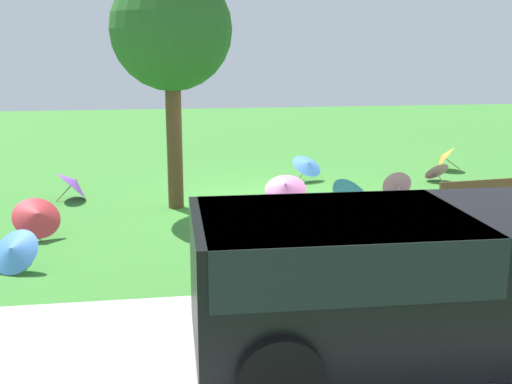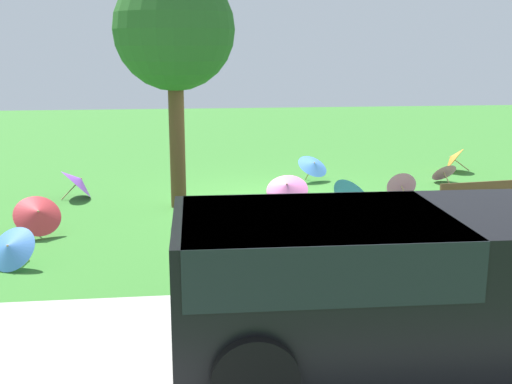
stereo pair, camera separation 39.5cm
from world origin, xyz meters
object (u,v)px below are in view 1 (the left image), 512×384
at_px(parasol_red_0, 37,216).
at_px(parasol_pink_3, 285,187).
at_px(parasol_orange_0, 443,157).
at_px(parasol_blue_1, 308,164).
at_px(parasol_purple_0, 73,183).
at_px(parasol_teal_0, 290,215).
at_px(park_bench, 476,203).
at_px(parasol_pink_0, 396,184).
at_px(parasol_pink_1, 390,223).
at_px(parasol_blue_2, 355,197).
at_px(van_dark, 407,272).
at_px(parasol_pink_2, 435,169).
at_px(parasol_blue_0, 13,250).
at_px(shade_tree, 171,32).

bearing_deg(parasol_red_0, parasol_pink_3, -165.60).
relative_size(parasol_orange_0, parasol_blue_1, 0.94).
xyz_separation_m(parasol_purple_0, parasol_blue_1, (-5.22, -1.08, 0.05)).
bearing_deg(parasol_teal_0, parasol_pink_3, -98.85).
xyz_separation_m(park_bench, parasol_pink_3, (3.05, -1.61, 0.04)).
distance_m(parasol_pink_0, parasol_red_0, 7.17).
distance_m(parasol_pink_1, parasol_blue_1, 4.87).
height_order(parasol_pink_1, parasol_pink_3, parasol_pink_3).
height_order(parasol_teal_0, parasol_pink_3, parasol_teal_0).
distance_m(park_bench, parasol_orange_0, 5.51).
relative_size(parasol_blue_1, parasol_blue_2, 0.87).
distance_m(van_dark, parasol_blue_2, 5.21).
bearing_deg(van_dark, parasol_pink_2, -116.08).
xyz_separation_m(parasol_orange_0, parasol_pink_2, (0.77, 1.25, -0.06)).
bearing_deg(parasol_pink_3, parasol_pink_2, -150.11).
relative_size(parasol_blue_0, parasol_blue_1, 0.93).
height_order(parasol_orange_0, parasol_purple_0, parasol_purple_0).
bearing_deg(parasol_pink_1, parasol_pink_2, -121.95).
xyz_separation_m(park_bench, parasol_red_0, (7.42, -0.49, -0.05)).
height_order(parasol_blue_0, parasol_purple_0, parasol_purple_0).
bearing_deg(parasol_blue_0, parasol_pink_0, -153.40).
bearing_deg(parasol_orange_0, parasol_pink_0, 49.94).
xyz_separation_m(parasol_blue_1, parasol_pink_3, (1.09, 2.78, 0.10)).
height_order(shade_tree, parasol_purple_0, shade_tree).
bearing_deg(park_bench, parasol_blue_0, 7.96).
xyz_separation_m(parasol_pink_0, parasol_pink_1, (1.22, 2.92, 0.01)).
relative_size(shade_tree, parasol_pink_2, 6.52).
height_order(van_dark, parasol_orange_0, van_dark).
relative_size(van_dark, parasol_red_0, 4.79).
distance_m(park_bench, parasol_purple_0, 7.90).
distance_m(parasol_red_0, parasol_orange_0, 10.35).
bearing_deg(parasol_blue_2, parasol_pink_1, 97.84).
relative_size(parasol_pink_0, parasol_teal_0, 0.58).
distance_m(parasol_orange_0, parasol_blue_2, 5.75).
bearing_deg(van_dark, shade_tree, -72.24).
xyz_separation_m(parasol_orange_0, parasol_pink_1, (3.54, 5.68, -0.02)).
bearing_deg(parasol_pink_0, parasol_blue_2, 49.31).
bearing_deg(parasol_blue_1, shade_tree, 33.00).
bearing_deg(parasol_pink_0, parasol_red_0, 15.83).
distance_m(parasol_pink_0, parasol_blue_2, 2.15).
xyz_separation_m(park_bench, parasol_pink_2, (-1.03, -3.95, -0.19)).
bearing_deg(parasol_red_0, parasol_blue_0, 87.47).
distance_m(parasol_orange_0, parasol_teal_0, 7.45).
distance_m(parasol_blue_0, parasol_teal_0, 4.24).
xyz_separation_m(parasol_pink_1, parasol_blue_1, (0.23, -4.87, 0.09)).
height_order(parasol_pink_0, parasol_pink_1, parasol_pink_1).
relative_size(parasol_pink_2, parasol_blue_2, 0.65).
relative_size(parasol_purple_0, parasol_pink_3, 1.03).
height_order(parasol_pink_0, parasol_blue_1, parasol_blue_1).
relative_size(shade_tree, parasol_blue_0, 5.21).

